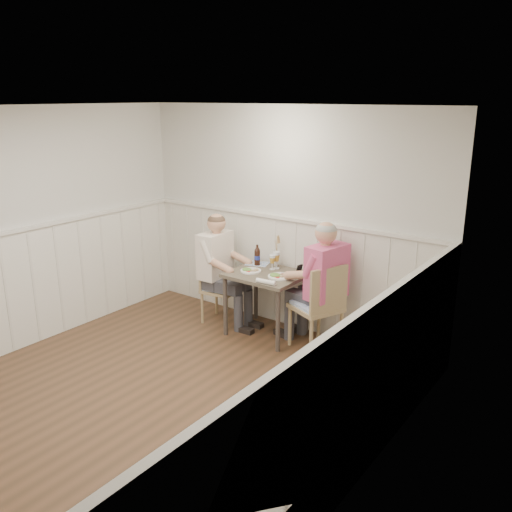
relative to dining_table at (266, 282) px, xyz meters
The scene contains 16 objects.
ground_plane 1.95m from the dining_table, 90.06° to the right, with size 4.50×4.50×0.00m, color #47311F.
room_shell 2.04m from the dining_table, 90.06° to the right, with size 4.04×4.54×2.60m.
wainscot 1.15m from the dining_table, 90.09° to the right, with size 4.00×4.49×1.34m.
dining_table is the anchor object (origin of this frame).
chair_right 0.71m from the dining_table, ahead, with size 0.61×0.61×0.99m.
chair_left 0.74m from the dining_table, behind, with size 0.46×0.46×0.84m.
man_in_pink 0.70m from the dining_table, ahead, with size 0.73×0.53×1.46m.
diner_cream 0.69m from the dining_table, behind, with size 0.64×0.45×1.38m.
plate_man 0.24m from the dining_table, 11.98° to the right, with size 0.27×0.27×0.07m.
plate_diner 0.24m from the dining_table, 159.83° to the right, with size 0.24×0.24×0.06m.
beer_glass_a 0.32m from the dining_table, 90.28° to the left, with size 0.08×0.08×0.20m.
beer_glass_b 0.27m from the dining_table, 97.25° to the left, with size 0.07×0.07×0.17m.
beer_bottle 0.38m from the dining_table, 145.44° to the left, with size 0.07×0.07×0.25m.
rolled_napkin 0.40m from the dining_table, 55.68° to the right, with size 0.23×0.07×0.05m.
grass_vase 0.41m from the dining_table, 102.52° to the left, with size 0.05×0.05×0.40m.
gingham_mat 0.38m from the dining_table, 142.31° to the left, with size 0.32×0.28×0.01m.
Camera 1 is at (3.35, -2.95, 2.69)m, focal length 38.00 mm.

